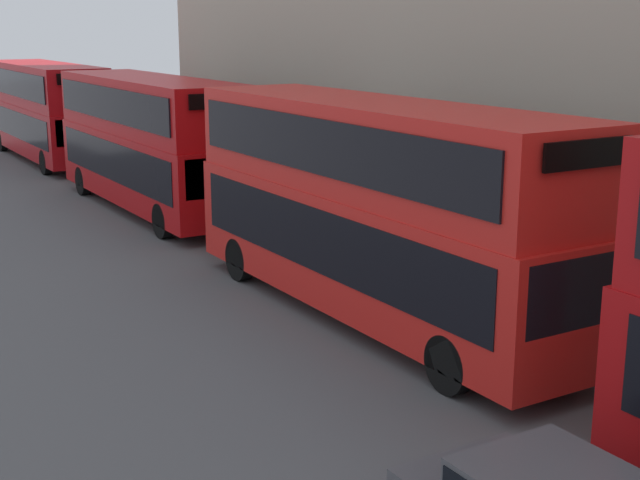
{
  "coord_description": "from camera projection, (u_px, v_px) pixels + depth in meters",
  "views": [
    {
      "loc": [
        -8.3,
        3.94,
        5.86
      ],
      "look_at": [
        0.48,
        18.48,
        1.71
      ],
      "focal_mm": 50.0,
      "sensor_mm": 36.0,
      "label": 1
    }
  ],
  "objects": [
    {
      "name": "bus_second_in_queue",
      "position": [
        375.0,
        201.0,
        17.67
      ],
      "size": [
        2.59,
        10.88,
        4.39
      ],
      "color": "red",
      "rests_on": "ground"
    },
    {
      "name": "bus_trailing",
      "position": [
        46.0,
        107.0,
        38.62
      ],
      "size": [
        2.59,
        11.05,
        4.16
      ],
      "color": "#A80F14",
      "rests_on": "ground"
    },
    {
      "name": "bus_third_in_queue",
      "position": [
        150.0,
        138.0,
        28.06
      ],
      "size": [
        2.59,
        10.74,
        4.22
      ],
      "color": "#B20C0F",
      "rests_on": "ground"
    }
  ]
}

